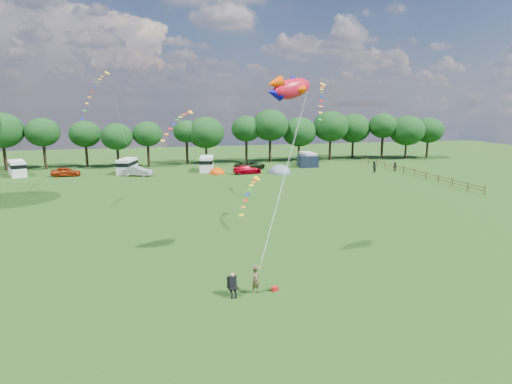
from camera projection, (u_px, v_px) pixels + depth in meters
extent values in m
plane|color=black|center=(284.00, 272.00, 29.24)|extent=(180.00, 180.00, 0.00)
cylinder|color=black|center=(5.00, 158.00, 73.84)|extent=(0.49, 0.49, 4.21)
ellipsoid|color=black|center=(2.00, 130.00, 72.87)|extent=(7.11, 7.11, 6.05)
cylinder|color=black|center=(45.00, 157.00, 75.60)|extent=(0.49, 0.49, 4.25)
ellipsoid|color=black|center=(42.00, 132.00, 74.72)|extent=(5.86, 5.86, 4.98)
cylinder|color=black|center=(87.00, 156.00, 77.81)|extent=(0.47, 0.47, 3.90)
ellipsoid|color=black|center=(85.00, 134.00, 76.99)|extent=(5.58, 5.58, 4.74)
cylinder|color=black|center=(118.00, 158.00, 76.25)|extent=(0.44, 0.44, 3.56)
ellipsoid|color=black|center=(117.00, 137.00, 75.47)|extent=(5.56, 5.56, 4.73)
cylinder|color=black|center=(148.00, 156.00, 78.35)|extent=(0.47, 0.47, 3.95)
ellipsoid|color=black|center=(147.00, 134.00, 77.54)|extent=(5.33, 5.33, 4.53)
cylinder|color=black|center=(187.00, 153.00, 81.68)|extent=(0.50, 0.50, 4.33)
ellipsoid|color=black|center=(186.00, 131.00, 80.86)|extent=(4.95, 4.95, 4.21)
cylinder|color=black|center=(206.00, 155.00, 82.18)|extent=(0.43, 0.43, 3.31)
ellipsoid|color=black|center=(206.00, 133.00, 81.31)|extent=(7.03, 7.03, 5.98)
cylinder|color=black|center=(246.00, 151.00, 84.13)|extent=(0.50, 0.50, 4.36)
ellipsoid|color=black|center=(246.00, 129.00, 83.25)|extent=(5.84, 5.84, 4.97)
cylinder|color=black|center=(270.00, 151.00, 84.34)|extent=(0.51, 0.51, 4.55)
ellipsoid|color=black|center=(270.00, 125.00, 83.34)|extent=(7.15, 7.15, 6.08)
cylinder|color=black|center=(299.00, 153.00, 86.59)|extent=(0.42, 0.42, 3.21)
ellipsoid|color=black|center=(299.00, 132.00, 85.74)|extent=(6.90, 6.90, 5.86)
cylinder|color=black|center=(330.00, 150.00, 87.36)|extent=(0.48, 0.48, 4.17)
ellipsoid|color=black|center=(331.00, 126.00, 86.40)|extent=(7.16, 7.16, 6.09)
cylinder|color=black|center=(353.00, 149.00, 90.62)|extent=(0.45, 0.45, 3.66)
ellipsoid|color=black|center=(354.00, 128.00, 89.72)|extent=(7.05, 7.05, 5.99)
cylinder|color=black|center=(382.00, 148.00, 89.39)|extent=(0.52, 0.52, 4.65)
ellipsoid|color=black|center=(383.00, 126.00, 88.47)|extent=(5.96, 5.96, 5.06)
cylinder|color=black|center=(405.00, 151.00, 89.37)|extent=(0.42, 0.42, 3.19)
ellipsoid|color=black|center=(407.00, 131.00, 88.50)|extent=(7.23, 7.23, 6.14)
cylinder|color=black|center=(427.00, 150.00, 90.96)|extent=(0.44, 0.44, 3.52)
ellipsoid|color=black|center=(429.00, 130.00, 90.13)|extent=(6.22, 6.22, 5.28)
cylinder|color=#472D19|center=(485.00, 191.00, 53.64)|extent=(0.12, 0.12, 1.20)
cylinder|color=#472D19|center=(468.00, 186.00, 56.50)|extent=(0.12, 0.12, 1.20)
cylinder|color=#472D19|center=(476.00, 186.00, 55.00)|extent=(0.08, 3.00, 0.08)
cylinder|color=#472D19|center=(476.00, 189.00, 55.08)|extent=(0.08, 3.00, 0.08)
cylinder|color=#472D19|center=(452.00, 182.00, 59.35)|extent=(0.12, 0.12, 1.20)
cylinder|color=#472D19|center=(460.00, 182.00, 57.85)|extent=(0.08, 3.00, 0.08)
cylinder|color=#472D19|center=(460.00, 185.00, 57.93)|extent=(0.08, 3.00, 0.08)
cylinder|color=#472D19|center=(439.00, 179.00, 62.21)|extent=(0.12, 0.12, 1.20)
cylinder|color=#472D19|center=(446.00, 178.00, 60.71)|extent=(0.08, 3.00, 0.08)
cylinder|color=#472D19|center=(445.00, 181.00, 60.79)|extent=(0.08, 3.00, 0.08)
cylinder|color=#472D19|center=(426.00, 176.00, 65.06)|extent=(0.12, 0.12, 1.20)
cylinder|color=#472D19|center=(432.00, 175.00, 63.56)|extent=(0.08, 3.00, 0.08)
cylinder|color=#472D19|center=(432.00, 177.00, 63.64)|extent=(0.08, 3.00, 0.08)
cylinder|color=#472D19|center=(414.00, 173.00, 67.92)|extent=(0.12, 0.12, 1.20)
cylinder|color=#472D19|center=(420.00, 172.00, 66.42)|extent=(0.08, 3.00, 0.08)
cylinder|color=#472D19|center=(420.00, 174.00, 66.50)|extent=(0.08, 3.00, 0.08)
cylinder|color=#472D19|center=(404.00, 170.00, 70.77)|extent=(0.12, 0.12, 1.20)
cylinder|color=#472D19|center=(409.00, 169.00, 69.27)|extent=(0.08, 3.00, 0.08)
cylinder|color=#472D19|center=(409.00, 171.00, 69.35)|extent=(0.08, 3.00, 0.08)
cylinder|color=#472D19|center=(394.00, 167.00, 73.63)|extent=(0.12, 0.12, 1.20)
cylinder|color=#472D19|center=(399.00, 166.00, 72.13)|extent=(0.08, 3.00, 0.08)
cylinder|color=#472D19|center=(399.00, 169.00, 72.21)|extent=(0.08, 3.00, 0.08)
cylinder|color=#472D19|center=(385.00, 165.00, 76.48)|extent=(0.12, 0.12, 1.20)
cylinder|color=#472D19|center=(389.00, 164.00, 74.98)|extent=(0.08, 3.00, 0.08)
cylinder|color=#472D19|center=(389.00, 166.00, 75.07)|extent=(0.08, 3.00, 0.08)
cylinder|color=#472D19|center=(376.00, 163.00, 79.34)|extent=(0.12, 0.12, 1.20)
cylinder|color=#472D19|center=(381.00, 162.00, 77.84)|extent=(0.08, 3.00, 0.08)
cylinder|color=#472D19|center=(380.00, 164.00, 77.92)|extent=(0.08, 3.00, 0.08)
cylinder|color=#472D19|center=(368.00, 161.00, 82.19)|extent=(0.12, 0.12, 1.20)
cylinder|color=#472D19|center=(372.00, 160.00, 80.69)|extent=(0.08, 3.00, 0.08)
cylinder|color=#472D19|center=(372.00, 162.00, 80.78)|extent=(0.08, 3.00, 0.08)
cylinder|color=#472D19|center=(361.00, 159.00, 85.05)|extent=(0.12, 0.12, 1.20)
cylinder|color=#472D19|center=(365.00, 158.00, 83.55)|extent=(0.08, 3.00, 0.08)
cylinder|color=#472D19|center=(365.00, 160.00, 83.63)|extent=(0.08, 3.00, 0.08)
imported|color=#982B0B|center=(66.00, 172.00, 67.77)|extent=(4.58, 2.01, 1.50)
imported|color=gray|center=(137.00, 171.00, 68.12)|extent=(4.64, 2.94, 1.53)
imported|color=#AA0011|center=(247.00, 170.00, 70.37)|extent=(4.84, 2.68, 1.37)
imported|color=black|center=(250.00, 165.00, 74.85)|extent=(6.25, 4.63, 1.55)
cube|color=white|center=(17.00, 168.00, 68.09)|extent=(3.76, 5.33, 2.45)
cube|color=black|center=(17.00, 165.00, 67.98)|extent=(3.83, 5.44, 0.58)
cylinder|color=black|center=(19.00, 175.00, 67.03)|extent=(0.74, 0.49, 0.69)
cylinder|color=black|center=(17.00, 173.00, 69.50)|extent=(0.74, 0.49, 0.69)
cube|color=silver|center=(127.00, 166.00, 70.51)|extent=(3.35, 5.26, 2.44)
cube|color=black|center=(127.00, 163.00, 70.41)|extent=(3.42, 5.37, 0.58)
cylinder|color=black|center=(124.00, 173.00, 69.18)|extent=(0.73, 0.43, 0.69)
cylinder|color=black|center=(131.00, 170.00, 72.19)|extent=(0.73, 0.43, 0.69)
cube|color=white|center=(207.00, 164.00, 73.12)|extent=(2.99, 5.31, 2.51)
cube|color=black|center=(207.00, 161.00, 73.02)|extent=(3.04, 5.42, 0.59)
cylinder|color=black|center=(206.00, 170.00, 71.76)|extent=(0.74, 0.38, 0.71)
cylinder|color=black|center=(207.00, 168.00, 74.85)|extent=(0.74, 0.38, 0.71)
cube|color=silver|center=(308.00, 159.00, 79.87)|extent=(2.20, 4.90, 2.42)
cube|color=black|center=(308.00, 156.00, 79.77)|extent=(2.24, 5.00, 0.57)
cylinder|color=black|center=(310.00, 165.00, 78.58)|extent=(0.69, 0.27, 0.68)
cylinder|color=black|center=(305.00, 162.00, 81.50)|extent=(0.69, 0.27, 0.68)
ellipsoid|color=#D23B00|center=(217.00, 174.00, 70.55)|extent=(2.44, 2.80, 2.00)
cylinder|color=#D23B00|center=(217.00, 173.00, 70.55)|extent=(2.56, 2.56, 0.08)
ellipsoid|color=slate|center=(280.00, 173.00, 70.87)|extent=(3.62, 4.17, 2.83)
cylinder|color=slate|center=(280.00, 173.00, 70.86)|extent=(3.80, 3.80, 0.08)
cube|color=black|center=(308.00, 161.00, 77.87)|extent=(3.37, 2.76, 2.07)
imported|color=brown|center=(256.00, 280.00, 25.84)|extent=(0.70, 0.59, 1.63)
cylinder|color=#99999E|center=(229.00, 294.00, 25.27)|extent=(0.02, 0.02, 0.52)
cylinder|color=#99999E|center=(238.00, 293.00, 25.39)|extent=(0.02, 0.02, 0.52)
cylinder|color=#99999E|center=(228.00, 290.00, 25.75)|extent=(0.02, 0.02, 0.52)
cylinder|color=#99999E|center=(236.00, 290.00, 25.86)|extent=(0.02, 0.02, 0.52)
cube|color=black|center=(233.00, 288.00, 25.51)|extent=(0.67, 0.65, 0.06)
cube|color=black|center=(232.00, 281.00, 25.71)|extent=(0.59, 0.15, 0.62)
cube|color=black|center=(233.00, 282.00, 25.48)|extent=(0.47, 0.33, 0.66)
sphere|color=tan|center=(233.00, 275.00, 25.37)|extent=(0.25, 0.25, 0.25)
cube|color=#B21418|center=(275.00, 289.00, 26.27)|extent=(0.45, 0.37, 0.28)
ellipsoid|color=red|center=(291.00, 89.00, 28.98)|extent=(3.63, 2.42, 1.97)
ellipsoid|color=gold|center=(291.00, 91.00, 29.01)|extent=(2.28, 1.49, 1.08)
cone|color=#FF4300|center=(274.00, 83.00, 28.09)|extent=(1.44, 1.24, 1.03)
cone|color=#0801A8|center=(274.00, 93.00, 28.21)|extent=(1.44, 1.24, 1.03)
cone|color=#0801A8|center=(293.00, 79.00, 28.91)|extent=(0.99, 1.08, 0.88)
sphere|color=white|center=(301.00, 86.00, 29.89)|extent=(0.33, 0.33, 0.33)
sphere|color=black|center=(302.00, 87.00, 29.98)|extent=(0.16, 0.16, 0.16)
cube|color=#FFEC0A|center=(107.00, 73.00, 53.44)|extent=(0.67, 0.70, 0.33)
cube|color=red|center=(105.00, 75.00, 52.95)|extent=(0.42, 0.52, 0.09)
cube|color=orange|center=(102.00, 76.00, 52.47)|extent=(0.42, 0.52, 0.10)
cube|color=yellow|center=(100.00, 79.00, 52.01)|extent=(0.42, 0.52, 0.11)
cube|color=#198C1E|center=(97.00, 82.00, 51.56)|extent=(0.41, 0.52, 0.12)
cube|color=#0C1EB2|center=(95.00, 87.00, 51.13)|extent=(0.41, 0.52, 0.13)
cube|color=red|center=(92.00, 91.00, 50.71)|extent=(0.40, 0.51, 0.14)
cube|color=orange|center=(89.00, 97.00, 50.31)|extent=(0.40, 0.51, 0.14)
cube|color=yellow|center=(87.00, 104.00, 49.93)|extent=(0.40, 0.51, 0.15)
cube|color=#198C1E|center=(84.00, 111.00, 49.56)|extent=(0.39, 0.51, 0.16)
cube|color=#0C1EB2|center=(82.00, 119.00, 49.21)|extent=(0.39, 0.50, 0.16)
cube|color=orange|center=(191.00, 112.00, 47.53)|extent=(0.70, 0.67, 0.33)
cube|color=red|center=(187.00, 113.00, 47.03)|extent=(0.52, 0.43, 0.09)
cube|color=orange|center=(184.00, 115.00, 46.54)|extent=(0.52, 0.43, 0.10)
cube|color=yellow|center=(180.00, 117.00, 46.06)|extent=(0.51, 0.43, 0.11)
cube|color=#198C1E|center=(177.00, 120.00, 45.60)|extent=(0.51, 0.42, 0.12)
cube|color=#0C1EB2|center=(174.00, 124.00, 45.16)|extent=(0.51, 0.42, 0.13)
cube|color=red|center=(170.00, 129.00, 44.73)|extent=(0.51, 0.42, 0.13)
cube|color=orange|center=(166.00, 134.00, 44.32)|extent=(0.50, 0.41, 0.14)
cube|color=yellow|center=(163.00, 141.00, 43.93)|extent=(0.50, 0.41, 0.15)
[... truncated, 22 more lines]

